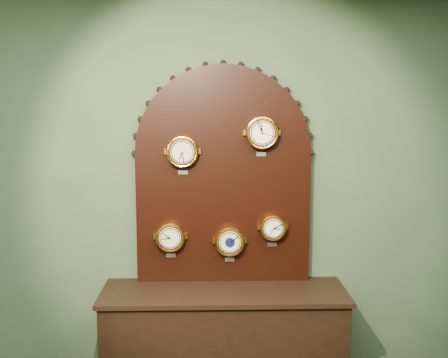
{
  "coord_description": "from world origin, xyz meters",
  "views": [
    {
      "loc": [
        -0.09,
        -1.35,
        2.11
      ],
      "look_at": [
        0.0,
        2.25,
        1.58
      ],
      "focal_mm": 44.82,
      "sensor_mm": 36.0,
      "label": 1
    }
  ],
  "objects_px": {
    "shop_counter": "(224,351)",
    "roman_clock": "(182,152)",
    "arabic_clock": "(262,133)",
    "tide_clock": "(273,227)",
    "display_board": "(223,168)",
    "hygrometer": "(170,237)",
    "barometer": "(230,241)"
  },
  "relations": [
    {
      "from": "shop_counter",
      "to": "roman_clock",
      "type": "height_order",
      "value": "roman_clock"
    },
    {
      "from": "display_board",
      "to": "arabic_clock",
      "type": "relative_size",
      "value": 5.63
    },
    {
      "from": "arabic_clock",
      "to": "tide_clock",
      "type": "xyz_separation_m",
      "value": [
        0.08,
        0.0,
        -0.65
      ]
    },
    {
      "from": "roman_clock",
      "to": "hygrometer",
      "type": "distance_m",
      "value": 0.59
    },
    {
      "from": "arabic_clock",
      "to": "hygrometer",
      "type": "relative_size",
      "value": 1.07
    },
    {
      "from": "barometer",
      "to": "tide_clock",
      "type": "xyz_separation_m",
      "value": [
        0.3,
        0.0,
        0.09
      ]
    },
    {
      "from": "barometer",
      "to": "arabic_clock",
      "type": "bearing_deg",
      "value": -0.07
    },
    {
      "from": "hygrometer",
      "to": "display_board",
      "type": "bearing_deg",
      "value": 10.25
    },
    {
      "from": "roman_clock",
      "to": "tide_clock",
      "type": "height_order",
      "value": "roman_clock"
    },
    {
      "from": "display_board",
      "to": "tide_clock",
      "type": "xyz_separation_m",
      "value": [
        0.34,
        -0.07,
        -0.4
      ]
    },
    {
      "from": "shop_counter",
      "to": "barometer",
      "type": "xyz_separation_m",
      "value": [
        0.04,
        0.15,
        0.73
      ]
    },
    {
      "from": "display_board",
      "to": "tide_clock",
      "type": "relative_size",
      "value": 6.58
    },
    {
      "from": "display_board",
      "to": "arabic_clock",
      "type": "distance_m",
      "value": 0.36
    },
    {
      "from": "arabic_clock",
      "to": "roman_clock",
      "type": "bearing_deg",
      "value": 179.98
    },
    {
      "from": "arabic_clock",
      "to": "tide_clock",
      "type": "bearing_deg",
      "value": 0.76
    },
    {
      "from": "tide_clock",
      "to": "barometer",
      "type": "bearing_deg",
      "value": -179.84
    },
    {
      "from": "roman_clock",
      "to": "shop_counter",
      "type": "bearing_deg",
      "value": -29.17
    },
    {
      "from": "shop_counter",
      "to": "hygrometer",
      "type": "relative_size",
      "value": 6.3
    },
    {
      "from": "shop_counter",
      "to": "barometer",
      "type": "height_order",
      "value": "barometer"
    },
    {
      "from": "roman_clock",
      "to": "tide_clock",
      "type": "distance_m",
      "value": 0.81
    },
    {
      "from": "barometer",
      "to": "hygrometer",
      "type": "bearing_deg",
      "value": 179.97
    },
    {
      "from": "barometer",
      "to": "tide_clock",
      "type": "relative_size",
      "value": 1.1
    },
    {
      "from": "arabic_clock",
      "to": "barometer",
      "type": "bearing_deg",
      "value": 179.93
    },
    {
      "from": "shop_counter",
      "to": "barometer",
      "type": "bearing_deg",
      "value": 74.22
    },
    {
      "from": "arabic_clock",
      "to": "barometer",
      "type": "distance_m",
      "value": 0.78
    },
    {
      "from": "display_board",
      "to": "barometer",
      "type": "distance_m",
      "value": 0.51
    },
    {
      "from": "roman_clock",
      "to": "barometer",
      "type": "distance_m",
      "value": 0.7
    },
    {
      "from": "roman_clock",
      "to": "arabic_clock",
      "type": "bearing_deg",
      "value": -0.02
    },
    {
      "from": "hygrometer",
      "to": "tide_clock",
      "type": "height_order",
      "value": "tide_clock"
    },
    {
      "from": "display_board",
      "to": "barometer",
      "type": "relative_size",
      "value": 5.96
    },
    {
      "from": "shop_counter",
      "to": "roman_clock",
      "type": "relative_size",
      "value": 6.01
    },
    {
      "from": "hygrometer",
      "to": "barometer",
      "type": "height_order",
      "value": "hygrometer"
    }
  ]
}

